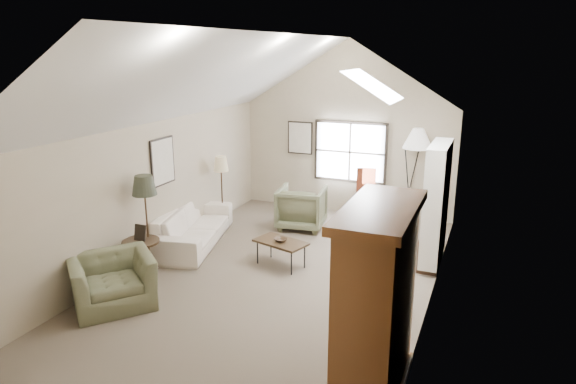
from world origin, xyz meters
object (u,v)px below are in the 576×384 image
at_px(armchair_far, 302,208).
at_px(side_table, 142,258).
at_px(armoire, 376,304).
at_px(side_chair, 366,194).
at_px(sofa, 193,226).
at_px(armchair_near, 112,281).
at_px(coffee_table, 281,253).

relative_size(armchair_far, side_table, 1.58).
xyz_separation_m(armoire, side_table, (-4.38, 1.58, -0.79)).
xyz_separation_m(side_table, side_chair, (2.77, 4.52, 0.24)).
distance_m(sofa, side_chair, 4.03).
relative_size(armoire, side_chair, 1.97).
bearing_deg(armoire, armchair_near, 172.70).
distance_m(armoire, side_table, 4.72).
bearing_deg(armoire, sofa, 144.05).
xyz_separation_m(coffee_table, side_table, (-2.05, -1.25, 0.08)).
xyz_separation_m(sofa, side_chair, (2.77, 2.92, 0.19)).
height_order(armchair_near, coffee_table, armchair_near).
height_order(side_table, side_chair, side_chair).
height_order(sofa, coffee_table, sofa).
height_order(armoire, sofa, armoire).
bearing_deg(side_table, armoire, -19.79).
xyz_separation_m(armchair_far, side_chair, (1.10, 1.22, 0.11)).
bearing_deg(side_table, sofa, 90.00).
distance_m(coffee_table, side_chair, 3.37).
relative_size(armoire, side_table, 3.49).
bearing_deg(side_chair, armchair_near, -128.40).
bearing_deg(coffee_table, side_chair, 77.64).
relative_size(armchair_near, side_table, 1.88).
height_order(armoire, side_chair, armoire).
height_order(sofa, side_table, sofa).
xyz_separation_m(sofa, side_table, (0.00, -1.60, -0.05)).
bearing_deg(side_chair, armoire, -89.43).
relative_size(coffee_table, side_table, 1.47).
bearing_deg(armchair_far, armchair_near, 64.06).
height_order(armchair_near, armchair_far, armchair_far).
bearing_deg(side_table, coffee_table, 31.27).
distance_m(sofa, armchair_far, 2.39).
height_order(armoire, armchair_far, armoire).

